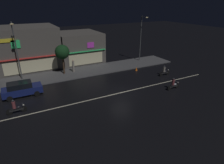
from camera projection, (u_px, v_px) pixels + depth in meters
ground_plane at (121, 93)px, 23.08m from camera, size 140.00×140.00×0.00m
lane_divider_stripe at (121, 93)px, 23.08m from camera, size 27.21×0.16×0.01m
sidewalk_far at (92, 70)px, 30.53m from camera, size 28.64×4.87×0.14m
storefront_left_block at (27, 48)px, 30.96m from camera, size 9.41×8.43×6.60m
storefront_center_block at (78, 47)px, 34.67m from camera, size 7.36×7.81×5.17m
streetlamp_west at (16, 47)px, 24.97m from camera, size 0.44×1.64×7.70m
streetlamp_mid at (141, 35)px, 33.52m from camera, size 0.44×1.64×7.79m
pedestrian_on_sidewalk at (73, 66)px, 29.33m from camera, size 0.33×0.33×1.88m
street_tree at (62, 52)px, 27.60m from camera, size 2.08×2.08×4.35m
parked_car_near_kerb at (22, 89)px, 22.04m from camera, size 4.30×1.98×1.67m
motorcycle_lead at (16, 108)px, 18.57m from camera, size 1.90×0.60×1.52m
motorcycle_following at (173, 85)px, 23.79m from camera, size 1.90×0.60×1.52m
motorcycle_opposite_lane at (164, 71)px, 28.26m from camera, size 1.90×0.60×1.52m
traffic_cone at (136, 69)px, 30.48m from camera, size 0.36×0.36×0.55m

